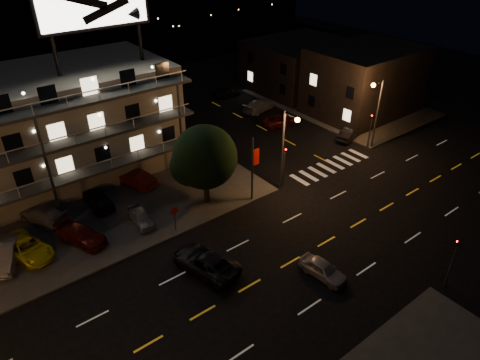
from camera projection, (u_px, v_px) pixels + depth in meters
ground at (271, 274)px, 31.56m from camera, size 140.00×140.00×0.00m
curb_nw at (2, 214)px, 37.72m from camera, size 44.00×24.00×0.15m
curb_ne at (337, 102)px, 60.60m from camera, size 16.00×24.00×0.15m
motel at (23, 133)px, 39.68m from camera, size 28.00×13.80×18.10m
side_bldg_front at (364, 81)px, 55.71m from camera, size 14.06×10.00×8.50m
side_bldg_back at (299, 65)px, 64.19m from camera, size 14.06×12.00×7.00m
streetlight_nc at (286, 143)px, 38.73m from camera, size 0.44×1.92×8.00m
streetlight_ne at (376, 107)px, 46.06m from camera, size 1.92×0.44×8.00m
signal_nw at (284, 162)px, 40.62m from camera, size 0.20×0.27×4.60m
signal_sw at (453, 259)px, 29.17m from camera, size 0.20×0.27×4.60m
signal_ne at (371, 127)px, 47.38m from camera, size 0.27×0.20×4.60m
banner_north at (253, 168)px, 38.07m from camera, size 0.83×0.16×6.40m
stop_sign at (175, 215)px, 34.88m from camera, size 0.91×0.11×2.61m
tree at (204, 159)px, 37.07m from camera, size 5.90×5.68×7.43m
lot_car_1 at (5, 255)px, 32.00m from camera, size 3.23×4.80×1.50m
lot_car_2 at (26, 248)px, 32.76m from camera, size 3.71×5.46×1.39m
lot_car_3 at (81, 235)px, 34.14m from camera, size 3.43×4.93×1.33m
lot_car_4 at (141, 217)px, 36.28m from camera, size 1.72×3.68×1.22m
lot_car_7 at (42, 214)px, 36.53m from camera, size 3.70×5.15×1.38m
lot_car_8 at (98, 199)px, 38.32m from camera, size 1.76×4.36×1.49m
lot_car_9 at (135, 179)px, 41.32m from camera, size 3.13×4.74×1.48m
side_car_0 at (350, 134)px, 50.33m from camera, size 4.44×2.52×1.38m
side_car_1 at (281, 120)px, 53.75m from camera, size 5.06×2.86×1.33m
side_car_2 at (259, 106)px, 57.68m from camera, size 5.54×3.27×1.51m
side_car_3 at (226, 92)px, 62.38m from camera, size 4.37×2.32×1.41m
road_car_east at (323, 269)px, 31.04m from camera, size 1.88×3.86×1.27m
road_car_west at (206, 262)px, 31.50m from camera, size 3.79×5.96×1.53m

